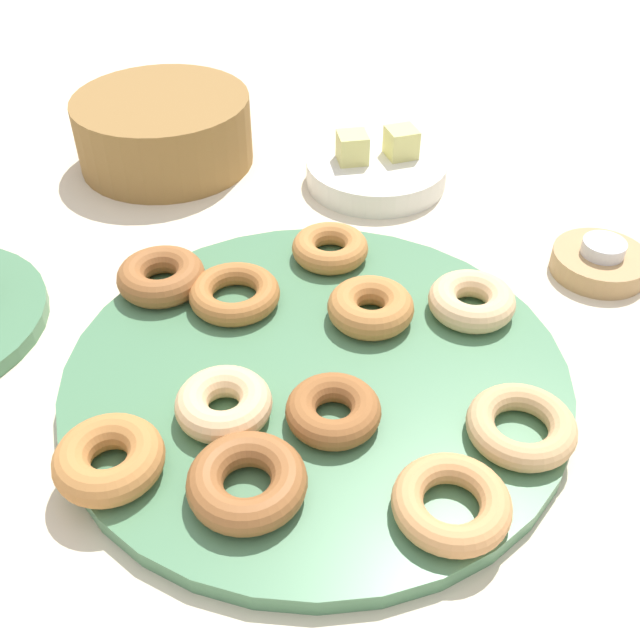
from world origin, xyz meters
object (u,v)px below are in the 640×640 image
(donut_0, at_px, (456,503))
(donut_3, at_px, (526,426))
(donut_5, at_px, (338,411))
(donut_9, at_px, (238,294))
(donut_6, at_px, (475,301))
(fruit_bowl, at_px, (379,172))
(tealight, at_px, (607,248))
(candle_holder, at_px, (602,263))
(basket, at_px, (167,130))
(melon_chunk_left, at_px, (355,148))
(donut_2, at_px, (252,482))
(melon_chunk_right, at_px, (404,142))
(donut_1, at_px, (374,307))
(donut_8, at_px, (228,404))
(donut_plate, at_px, (320,374))
(donut_7, at_px, (333,248))
(donut_4, at_px, (165,276))

(donut_0, bearing_deg, donut_3, 48.01)
(donut_5, height_order, donut_9, donut_5)
(donut_6, relative_size, fruit_bowl, 0.48)
(tealight, bearing_deg, candle_holder, 0.00)
(basket, distance_m, melon_chunk_left, 0.25)
(donut_2, height_order, melon_chunk_right, melon_chunk_right)
(donut_1, bearing_deg, melon_chunk_left, 91.20)
(donut_8, bearing_deg, melon_chunk_left, 73.62)
(fruit_bowl, height_order, melon_chunk_left, melon_chunk_left)
(donut_3, bearing_deg, basket, 125.87)
(candle_holder, bearing_deg, donut_0, -122.75)
(donut_9, relative_size, tealight, 1.98)
(donut_9, distance_m, tealight, 0.39)
(donut_0, bearing_deg, donut_2, 172.87)
(donut_5, bearing_deg, melon_chunk_left, 85.66)
(donut_6, bearing_deg, donut_0, -102.71)
(donut_6, distance_m, basket, 0.49)
(donut_5, distance_m, melon_chunk_right, 0.45)
(donut_3, xyz_separation_m, melon_chunk_right, (-0.06, 0.45, 0.02))
(donut_plate, relative_size, candle_holder, 4.49)
(donut_plate, distance_m, donut_7, 0.17)
(donut_2, distance_m, donut_5, 0.10)
(donut_3, distance_m, donut_7, 0.29)
(donut_3, relative_size, donut_5, 1.12)
(donut_0, height_order, donut_9, same)
(melon_chunk_right, bearing_deg, donut_2, -107.40)
(donut_plate, bearing_deg, melon_chunk_left, 82.70)
(donut_5, bearing_deg, donut_8, 175.59)
(donut_plate, xyz_separation_m, donut_3, (0.16, -0.08, 0.02))
(donut_6, bearing_deg, donut_4, 172.39)
(basket, bearing_deg, donut_7, -49.54)
(donut_8, distance_m, melon_chunk_left, 0.44)
(donut_4, bearing_deg, candle_holder, 5.82)
(tealight, bearing_deg, donut_3, -119.50)
(candle_holder, bearing_deg, donut_1, -158.79)
(donut_4, height_order, donut_5, donut_4)
(donut_1, bearing_deg, donut_3, -52.89)
(donut_plate, height_order, donut_1, donut_1)
(donut_4, relative_size, donut_9, 0.98)
(basket, distance_m, fruit_bowl, 0.28)
(melon_chunk_left, bearing_deg, tealight, -36.96)
(donut_6, xyz_separation_m, fruit_bowl, (-0.07, 0.28, -0.02))
(donut_plate, xyz_separation_m, donut_1, (0.05, 0.07, 0.02))
(donut_2, relative_size, donut_9, 1.01)
(donut_8, relative_size, candle_holder, 0.80)
(donut_7, distance_m, donut_9, 0.12)
(basket, height_order, melon_chunk_right, basket)
(donut_2, bearing_deg, donut_6, 46.66)
(donut_0, bearing_deg, donut_1, 101.57)
(donut_1, relative_size, donut_2, 0.91)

